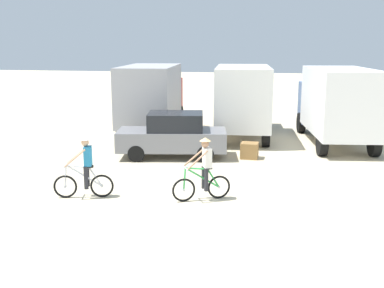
{
  "coord_description": "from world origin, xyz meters",
  "views": [
    {
      "loc": [
        2.45,
        -11.97,
        4.41
      ],
      "look_at": [
        -0.39,
        3.22,
        1.1
      ],
      "focal_mm": 44.34,
      "sensor_mm": 36.0,
      "label": 1
    }
  ],
  "objects_px": {
    "box_truck_grey_hauler": "(152,95)",
    "box_truck_white_box": "(242,97)",
    "box_truck_avon_van": "(337,102)",
    "supply_crate": "(249,151)",
    "cyclist_orange_shirt": "(85,169)",
    "cyclist_cowboy_hat": "(204,171)",
    "sedan_parked": "(173,135)"
  },
  "relations": [
    {
      "from": "box_truck_grey_hauler",
      "to": "box_truck_white_box",
      "type": "distance_m",
      "value": 4.43
    },
    {
      "from": "box_truck_avon_van",
      "to": "supply_crate",
      "type": "distance_m",
      "value": 5.11
    },
    {
      "from": "box_truck_avon_van",
      "to": "cyclist_orange_shirt",
      "type": "bearing_deg",
      "value": -131.07
    },
    {
      "from": "cyclist_orange_shirt",
      "to": "cyclist_cowboy_hat",
      "type": "distance_m",
      "value": 3.42
    },
    {
      "from": "box_truck_grey_hauler",
      "to": "cyclist_cowboy_hat",
      "type": "distance_m",
      "value": 10.59
    },
    {
      "from": "sedan_parked",
      "to": "supply_crate",
      "type": "relative_size",
      "value": 6.69
    },
    {
      "from": "box_truck_avon_van",
      "to": "cyclist_cowboy_hat",
      "type": "bearing_deg",
      "value": -117.51
    },
    {
      "from": "sedan_parked",
      "to": "cyclist_cowboy_hat",
      "type": "relative_size",
      "value": 2.44
    },
    {
      "from": "supply_crate",
      "to": "box_truck_grey_hauler",
      "type": "bearing_deg",
      "value": 138.96
    },
    {
      "from": "box_truck_grey_hauler",
      "to": "supply_crate",
      "type": "bearing_deg",
      "value": -41.04
    },
    {
      "from": "cyclist_cowboy_hat",
      "to": "supply_crate",
      "type": "distance_m",
      "value": 5.37
    },
    {
      "from": "sedan_parked",
      "to": "cyclist_cowboy_hat",
      "type": "distance_m",
      "value": 5.3
    },
    {
      "from": "cyclist_cowboy_hat",
      "to": "box_truck_avon_van",
      "type": "bearing_deg",
      "value": 62.49
    },
    {
      "from": "box_truck_grey_hauler",
      "to": "box_truck_white_box",
      "type": "bearing_deg",
      "value": -0.09
    },
    {
      "from": "box_truck_white_box",
      "to": "cyclist_orange_shirt",
      "type": "distance_m",
      "value": 10.81
    },
    {
      "from": "box_truck_avon_van",
      "to": "sedan_parked",
      "type": "distance_m",
      "value": 7.55
    },
    {
      "from": "sedan_parked",
      "to": "cyclist_cowboy_hat",
      "type": "bearing_deg",
      "value": -67.69
    },
    {
      "from": "supply_crate",
      "to": "cyclist_cowboy_hat",
      "type": "bearing_deg",
      "value": -100.28
    },
    {
      "from": "box_truck_grey_hauler",
      "to": "box_truck_avon_van",
      "type": "height_order",
      "value": "same"
    },
    {
      "from": "cyclist_cowboy_hat",
      "to": "supply_crate",
      "type": "height_order",
      "value": "cyclist_cowboy_hat"
    },
    {
      "from": "box_truck_white_box",
      "to": "cyclist_cowboy_hat",
      "type": "height_order",
      "value": "box_truck_white_box"
    },
    {
      "from": "cyclist_orange_shirt",
      "to": "box_truck_avon_van",
      "type": "bearing_deg",
      "value": 48.93
    },
    {
      "from": "box_truck_avon_van",
      "to": "cyclist_cowboy_hat",
      "type": "relative_size",
      "value": 3.84
    },
    {
      "from": "box_truck_avon_van",
      "to": "cyclist_orange_shirt",
      "type": "height_order",
      "value": "box_truck_avon_van"
    },
    {
      "from": "box_truck_grey_hauler",
      "to": "box_truck_avon_van",
      "type": "distance_m",
      "value": 8.69
    },
    {
      "from": "sedan_parked",
      "to": "cyclist_orange_shirt",
      "type": "distance_m",
      "value": 5.5
    },
    {
      "from": "box_truck_avon_van",
      "to": "cyclist_orange_shirt",
      "type": "relative_size",
      "value": 3.84
    },
    {
      "from": "cyclist_orange_shirt",
      "to": "cyclist_cowboy_hat",
      "type": "xyz_separation_m",
      "value": [
        3.39,
        0.43,
        -0.0
      ]
    },
    {
      "from": "box_truck_grey_hauler",
      "to": "cyclist_orange_shirt",
      "type": "height_order",
      "value": "box_truck_grey_hauler"
    },
    {
      "from": "box_truck_avon_van",
      "to": "box_truck_grey_hauler",
      "type": "bearing_deg",
      "value": 172.86
    },
    {
      "from": "sedan_parked",
      "to": "supply_crate",
      "type": "bearing_deg",
      "value": 6.91
    },
    {
      "from": "box_truck_grey_hauler",
      "to": "box_truck_white_box",
      "type": "relative_size",
      "value": 1.0
    }
  ]
}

